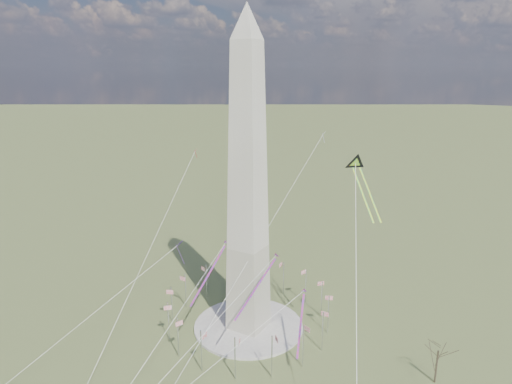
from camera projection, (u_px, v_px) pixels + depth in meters
The scene contains 12 objects.
ground at pixel (249, 327), 151.42m from camera, with size 2000.00×2000.00×0.00m, color brown.
plaza at pixel (249, 326), 151.31m from camera, with size 36.00×36.00×0.80m, color beige.
washington_monument at pixel (248, 188), 138.51m from camera, with size 15.56×15.56×100.00m.
flagpole_ring at pixel (248, 307), 149.46m from camera, with size 54.40×54.40×13.00m.
tree_near at pixel (439, 349), 122.29m from camera, with size 8.49×8.49×14.86m.
kite_delta_black at pixel (357, 167), 126.46m from camera, with size 14.90×16.64×15.01m.
kite_diamond_purple at pixel (180, 246), 155.41m from camera, with size 1.68×2.81×8.94m.
kite_streamer_left at pixel (262, 278), 130.34m from camera, with size 4.04×19.62×13.51m.
kite_streamer_mid at pixel (214, 265), 137.31m from camera, with size 1.86×19.76×13.57m.
kite_streamer_right at pixel (302, 315), 135.59m from camera, with size 6.96×17.75×12.61m.
kite_small_red at pixel (196, 151), 183.11m from camera, with size 1.38×1.38×3.98m.
kite_small_white at pixel (324, 135), 177.32m from camera, with size 1.26×1.86×4.60m.
Camera 1 is at (68.42, -114.94, 84.02)m, focal length 32.00 mm.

